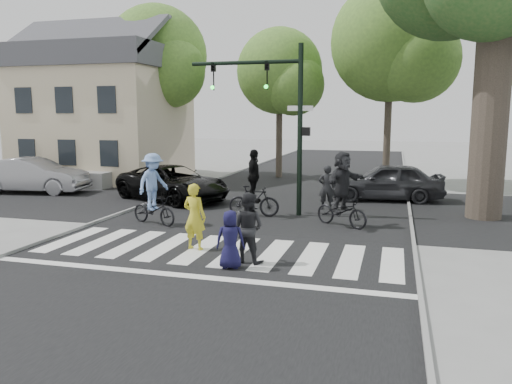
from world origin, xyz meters
TOP-DOWN VIEW (x-y plane):
  - ground at (0.00, 0.00)m, footprint 120.00×120.00m
  - road_stem at (0.00, 5.00)m, footprint 10.00×70.00m
  - road_cross at (0.00, 8.00)m, footprint 70.00×10.00m
  - curb_left at (-5.05, 5.00)m, footprint 0.10×70.00m
  - curb_right at (5.05, 5.00)m, footprint 0.10×70.00m
  - crosswalk at (0.00, 0.66)m, footprint 10.00×3.85m
  - traffic_signal at (0.35, 6.20)m, footprint 4.45×0.29m
  - bg_tree_0 at (-13.74, 16.00)m, footprint 5.46×5.20m
  - bg_tree_1 at (-8.70, 15.48)m, footprint 6.09×5.80m
  - bg_tree_2 at (-1.76, 16.62)m, footprint 5.04×4.80m
  - bg_tree_3 at (4.31, 15.27)m, footprint 6.30×6.00m
  - house at (-11.49, 13.98)m, footprint 8.40×8.10m
  - pedestrian_woman at (-0.62, 0.94)m, footprint 0.71×0.53m
  - pedestrian_child at (0.83, -0.39)m, footprint 0.76×0.58m
  - pedestrian_adult at (1.08, 0.21)m, footprint 0.95×0.80m
  - cyclist_left at (-3.12, 3.48)m, footprint 1.96×1.36m
  - cyclist_mid at (-0.33, 5.65)m, footprint 1.85×1.13m
  - cyclist_right at (2.86, 4.82)m, footprint 2.00×1.84m
  - car_suv at (-4.53, 7.93)m, footprint 5.83×4.45m
  - car_silver at (-11.60, 8.06)m, footprint 5.14×2.47m
  - car_grey at (4.13, 10.36)m, footprint 4.83×2.34m
  - bystander_dark at (1.99, 7.59)m, footprint 0.70×0.54m

SIDE VIEW (x-z plane):
  - ground at x=0.00m, z-range 0.00..0.00m
  - road_stem at x=0.00m, z-range 0.00..0.01m
  - road_cross at x=0.00m, z-range 0.00..0.01m
  - crosswalk at x=0.00m, z-range 0.00..0.01m
  - curb_left at x=-5.05m, z-range 0.00..0.10m
  - curb_right at x=5.05m, z-range 0.00..0.10m
  - pedestrian_child at x=0.83m, z-range 0.00..1.39m
  - car_suv at x=-4.53m, z-range 0.00..1.47m
  - car_grey at x=4.13m, z-range 0.00..1.59m
  - car_silver at x=-11.60m, z-range 0.00..1.63m
  - bystander_dark at x=1.99m, z-range 0.00..1.71m
  - pedestrian_adult at x=1.08m, z-range 0.00..1.73m
  - pedestrian_woman at x=-0.62m, z-range 0.00..1.79m
  - cyclist_mid at x=-0.33m, z-range -0.21..2.17m
  - cyclist_left at x=-3.12m, z-range -0.16..2.19m
  - cyclist_right at x=2.86m, z-range -0.13..2.30m
  - house at x=-11.49m, z-range -0.61..8.21m
  - traffic_signal at x=0.35m, z-range 0.90..6.90m
  - bg_tree_2 at x=-1.76m, z-range 1.58..9.98m
  - bg_tree_0 at x=-13.74m, z-range 1.66..10.63m
  - bg_tree_1 at x=-8.70m, z-range 1.75..11.55m
  - bg_tree_3 at x=4.31m, z-range 1.84..12.04m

